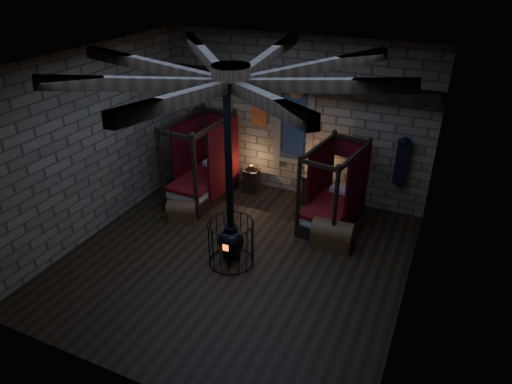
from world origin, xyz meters
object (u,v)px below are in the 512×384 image
at_px(bed_right, 333,206).
at_px(trunk_left, 182,211).
at_px(bed_left, 203,179).
at_px(stove, 231,238).
at_px(trunk_right, 332,235).

relative_size(bed_right, trunk_left, 2.48).
distance_m(bed_left, trunk_left, 1.30).
xyz_separation_m(bed_left, trunk_left, (0.11, -1.26, -0.31)).
xyz_separation_m(trunk_left, stove, (1.92, -1.07, 0.38)).
bearing_deg(stove, trunk_right, 35.35).
distance_m(bed_right, trunk_right, 1.02).
bearing_deg(trunk_left, bed_right, 2.82).
relative_size(bed_left, bed_right, 1.09).
bearing_deg(trunk_left, stove, -48.08).
distance_m(bed_left, stove, 3.09).
height_order(bed_left, trunk_right, bed_left).
bearing_deg(bed_right, stove, -113.47).
relative_size(trunk_left, stove, 0.20).
relative_size(bed_left, trunk_right, 2.35).
bearing_deg(stove, bed_left, 126.77).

